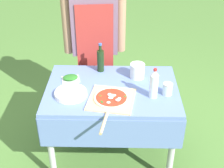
{
  "coord_description": "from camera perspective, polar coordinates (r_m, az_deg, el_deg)",
  "views": [
    {
      "loc": [
        0.05,
        -2.24,
        2.23
      ],
      "look_at": [
        0.0,
        0.0,
        0.8
      ],
      "focal_mm": 50.0,
      "sensor_mm": 36.0,
      "label": 1
    }
  ],
  "objects": [
    {
      "name": "ground_plane",
      "position": [
        3.17,
        -0.01,
        -12.28
      ],
      "size": [
        12.0,
        12.0,
        0.0
      ],
      "primitive_type": "plane",
      "color": "#517F38"
    },
    {
      "name": "prep_table",
      "position": [
        2.75,
        -0.01,
        -2.69
      ],
      "size": [
        1.15,
        0.8,
        0.76
      ],
      "color": "#607AB7",
      "rests_on": "ground"
    },
    {
      "name": "person_cook",
      "position": [
        3.11,
        -3.2,
        8.38
      ],
      "size": [
        0.61,
        0.24,
        1.63
      ],
      "rotation": [
        0.0,
        0.0,
        3.24
      ],
      "color": "#70604C",
      "rests_on": "ground"
    },
    {
      "name": "pizza_on_peel",
      "position": [
        2.52,
        -0.12,
        -2.87
      ],
      "size": [
        0.42,
        0.63,
        0.05
      ],
      "rotation": [
        0.0,
        0.0,
        -0.16
      ],
      "color": "#D1B27F",
      "rests_on": "prep_table"
    },
    {
      "name": "oil_bottle",
      "position": [
        2.89,
        -2.11,
        4.37
      ],
      "size": [
        0.06,
        0.06,
        0.28
      ],
      "color": "black",
      "rests_on": "prep_table"
    },
    {
      "name": "water_bottle",
      "position": [
        2.53,
        7.68,
        0.03
      ],
      "size": [
        0.07,
        0.07,
        0.27
      ],
      "color": "silver",
      "rests_on": "prep_table"
    },
    {
      "name": "herb_container",
      "position": [
        2.82,
        -7.61,
        1.15
      ],
      "size": [
        0.18,
        0.16,
        0.04
      ],
      "rotation": [
        0.0,
        0.0,
        0.24
      ],
      "color": "silver",
      "rests_on": "prep_table"
    },
    {
      "name": "mixing_tub",
      "position": [
        2.81,
        4.65,
        2.42
      ],
      "size": [
        0.13,
        0.13,
        0.14
      ],
      "primitive_type": "cylinder",
      "color": "silver",
      "rests_on": "prep_table"
    },
    {
      "name": "plate_stack",
      "position": [
        2.61,
        -7.55,
        -1.72
      ],
      "size": [
        0.27,
        0.27,
        0.03
      ],
      "color": "white",
      "rests_on": "prep_table"
    },
    {
      "name": "sauce_jar",
      "position": [
        2.62,
        10.11,
        -1.02
      ],
      "size": [
        0.08,
        0.08,
        0.1
      ],
      "color": "silver",
      "rests_on": "prep_table"
    }
  ]
}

